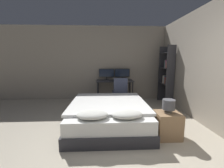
% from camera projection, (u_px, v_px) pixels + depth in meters
% --- Properties ---
extents(ground_plane, '(20.00, 20.00, 0.00)m').
position_uv_depth(ground_plane, '(123.00, 165.00, 2.14)').
color(ground_plane, '#B2A893').
extents(wall_back, '(12.00, 0.06, 2.70)m').
position_uv_depth(wall_back, '(111.00, 63.00, 5.65)').
color(wall_back, '#9E9384').
rests_on(wall_back, ground_plane).
extents(wall_side_right, '(0.06, 12.00, 2.70)m').
position_uv_depth(wall_side_right, '(202.00, 65.00, 3.50)').
color(wall_side_right, '#9E9384').
rests_on(wall_side_right, ground_plane).
extents(bed, '(1.70, 2.04, 0.60)m').
position_uv_depth(bed, '(109.00, 114.00, 3.41)').
color(bed, '#2D2D33').
rests_on(bed, ground_plane).
extents(nightstand, '(0.45, 0.42, 0.49)m').
position_uv_depth(nightstand, '(167.00, 125.00, 2.87)').
color(nightstand, '#997551').
rests_on(nightstand, ground_plane).
extents(bedside_lamp, '(0.23, 0.23, 0.25)m').
position_uv_depth(bedside_lamp, '(169.00, 105.00, 2.80)').
color(bedside_lamp, gray).
rests_on(bedside_lamp, nightstand).
extents(desk, '(1.31, 0.60, 0.75)m').
position_uv_depth(desk, '(115.00, 83.00, 5.40)').
color(desk, '#38383D').
rests_on(desk, ground_plane).
extents(monitor_left, '(0.56, 0.16, 0.40)m').
position_uv_depth(monitor_left, '(107.00, 73.00, 5.53)').
color(monitor_left, black).
rests_on(monitor_left, desk).
extents(monitor_right, '(0.56, 0.16, 0.40)m').
position_uv_depth(monitor_right, '(122.00, 73.00, 5.55)').
color(monitor_right, black).
rests_on(monitor_right, desk).
extents(keyboard, '(0.40, 0.13, 0.02)m').
position_uv_depth(keyboard, '(115.00, 81.00, 5.19)').
color(keyboard, black).
rests_on(keyboard, desk).
extents(computer_mouse, '(0.07, 0.05, 0.04)m').
position_uv_depth(computer_mouse, '(123.00, 80.00, 5.20)').
color(computer_mouse, black).
rests_on(computer_mouse, desk).
extents(office_chair, '(0.52, 0.52, 0.94)m').
position_uv_depth(office_chair, '(120.00, 95.00, 4.72)').
color(office_chair, black).
rests_on(office_chair, ground_plane).
extents(bookshelf, '(0.27, 0.71, 1.94)m').
position_uv_depth(bookshelf, '(167.00, 73.00, 5.01)').
color(bookshelf, '#333338').
rests_on(bookshelf, ground_plane).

